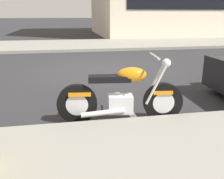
# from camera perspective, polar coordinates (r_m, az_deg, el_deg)

# --- Properties ---
(ground_plane) EXTENTS (260.00, 260.00, 0.00)m
(ground_plane) POSITION_cam_1_polar(r_m,az_deg,el_deg) (8.27, -2.49, 4.42)
(ground_plane) COLOR #28282B
(parking_stall_stripe) EXTENTS (0.12, 2.20, 0.01)m
(parking_stall_stripe) POSITION_cam_1_polar(r_m,az_deg,el_deg) (4.84, 3.77, -4.50)
(parking_stall_stripe) COLOR silver
(parking_stall_stripe) RESTS_ON ground
(parked_motorcycle) EXTENTS (2.09, 0.62, 1.13)m
(parked_motorcycle) POSITION_cam_1_polar(r_m,az_deg,el_deg) (4.17, 2.23, -1.68)
(parked_motorcycle) COLOR black
(parked_motorcycle) RESTS_ON ground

